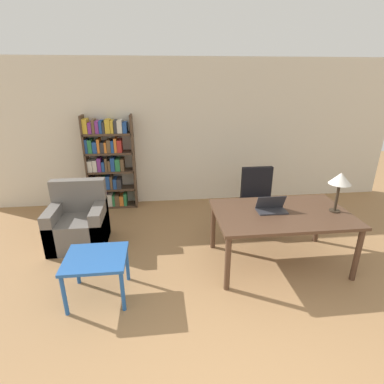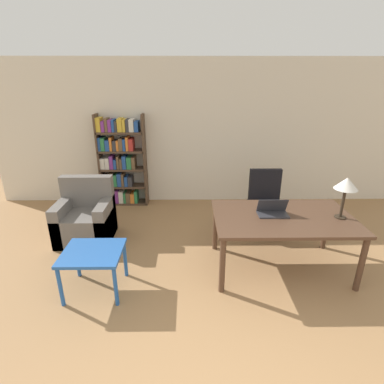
{
  "view_description": "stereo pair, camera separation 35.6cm",
  "coord_description": "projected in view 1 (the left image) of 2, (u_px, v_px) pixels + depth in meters",
  "views": [
    {
      "loc": [
        -0.62,
        -1.16,
        2.37
      ],
      "look_at": [
        -0.23,
        2.36,
        1.0
      ],
      "focal_mm": 28.0,
      "sensor_mm": 36.0,
      "label": 1
    },
    {
      "loc": [
        -0.27,
        -1.18,
        2.37
      ],
      "look_at": [
        -0.23,
        2.36,
        1.0
      ],
      "focal_mm": 28.0,
      "sensor_mm": 36.0,
      "label": 2
    }
  ],
  "objects": [
    {
      "name": "laptop",
      "position": [
        271.0,
        208.0,
        3.84
      ],
      "size": [
        0.37,
        0.21,
        0.2
      ],
      "color": "#2D2D33",
      "rests_on": "desk"
    },
    {
      "name": "desk",
      "position": [
        281.0,
        218.0,
        3.85
      ],
      "size": [
        1.72,
        1.06,
        0.75
      ],
      "color": "#4C3323",
      "rests_on": "ground_plane"
    },
    {
      "name": "office_chair",
      "position": [
        258.0,
        201.0,
        4.96
      ],
      "size": [
        0.54,
        0.54,
        0.98
      ],
      "color": "black",
      "rests_on": "ground_plane"
    },
    {
      "name": "table_lamp",
      "position": [
        340.0,
        180.0,
        3.7
      ],
      "size": [
        0.27,
        0.27,
        0.52
      ],
      "color": "#2D2319",
      "rests_on": "desk"
    },
    {
      "name": "wall_back",
      "position": [
        191.0,
        133.0,
        5.71
      ],
      "size": [
        8.0,
        0.06,
        2.7
      ],
      "color": "beige",
      "rests_on": "ground_plane"
    },
    {
      "name": "bookshelf",
      "position": [
        108.0,
        165.0,
        5.55
      ],
      "size": [
        0.88,
        0.28,
        1.74
      ],
      "color": "#4C3828",
      "rests_on": "ground_plane"
    },
    {
      "name": "side_table_blue",
      "position": [
        96.0,
        262.0,
        3.31
      ],
      "size": [
        0.67,
        0.6,
        0.52
      ],
      "color": "#2356A3",
      "rests_on": "ground_plane"
    },
    {
      "name": "armchair",
      "position": [
        79.0,
        224.0,
        4.44
      ],
      "size": [
        0.79,
        0.71,
        0.94
      ],
      "color": "#66605B",
      "rests_on": "ground_plane"
    }
  ]
}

